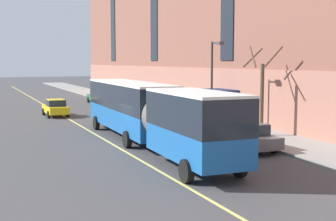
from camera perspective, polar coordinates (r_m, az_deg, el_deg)
name	(u,v)px	position (r m, az deg, el deg)	size (l,w,h in m)	color
ground_plane	(138,147)	(27.62, -3.68, -4.42)	(260.00, 260.00, 0.00)	#424244
sidewalk	(237,130)	(33.96, 8.42, -2.38)	(4.34, 160.00, 0.15)	gray
city_bus	(148,111)	(27.30, -2.48, -0.05)	(3.21, 19.75, 3.65)	#19569E
parked_car_darkgray_1	(246,136)	(26.79, 9.50, -3.11)	(2.06, 4.77, 1.56)	#4C4C51
parked_car_darkgray_2	(128,105)	(45.49, -4.88, 0.68)	(2.09, 4.43, 1.56)	#4C4C51
parked_car_champagne_3	(188,120)	(33.45, 2.47, -1.22)	(2.07, 4.71, 1.56)	#BCAD89
parked_car_green_5	(98,97)	(56.63, -8.47, 1.69)	(1.99, 4.64, 1.56)	#23603D
taxi_cab	(55,108)	(43.81, -13.56, 0.33)	(1.97, 4.25, 1.56)	yellow
street_tree_mid_block	(261,91)	(31.32, 11.32, 2.38)	(2.05, 1.95, 5.85)	brown
street_lamp	(214,75)	(33.46, 5.57, 4.33)	(0.36, 1.48, 6.24)	#2D2D30
lane_centerline	(105,140)	(30.10, -7.67, -3.58)	(0.16, 140.00, 0.01)	#E0D66B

